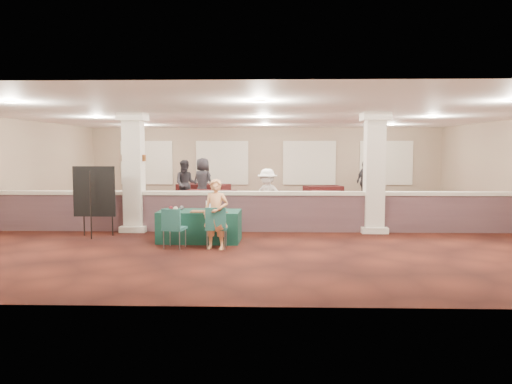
{
  "coord_description": "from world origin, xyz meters",
  "views": [
    {
      "loc": [
        0.21,
        -14.95,
        2.26
      ],
      "look_at": [
        -0.16,
        -2.0,
        1.12
      ],
      "focal_mm": 35.0,
      "sensor_mm": 36.0,
      "label": 1
    }
  ],
  "objects_px": {
    "far_table_front_center": "(323,206)",
    "far_table_back_left": "(204,194)",
    "far_table_front_right": "(338,204)",
    "far_table_back_right": "(323,193)",
    "easel_board": "(94,192)",
    "far_table_back_center": "(210,200)",
    "attendee_c": "(365,181)",
    "conf_chair_main": "(216,224)",
    "far_table_front_left": "(101,205)",
    "attendee_b": "(267,196)",
    "attendee_a": "(186,184)",
    "attendee_d": "(203,182)",
    "woman": "(216,214)",
    "conf_chair_side": "(173,225)",
    "near_table": "(200,226)"
  },
  "relations": [
    {
      "from": "conf_chair_main",
      "to": "attendee_d",
      "type": "height_order",
      "value": "attendee_d"
    },
    {
      "from": "woman",
      "to": "attendee_b",
      "type": "xyz_separation_m",
      "value": [
        1.12,
        3.93,
        0.03
      ]
    },
    {
      "from": "attendee_a",
      "to": "far_table_back_right",
      "type": "bearing_deg",
      "value": 18.04
    },
    {
      "from": "far_table_back_center",
      "to": "attendee_a",
      "type": "relative_size",
      "value": 0.99
    },
    {
      "from": "far_table_front_right",
      "to": "attendee_d",
      "type": "bearing_deg",
      "value": 150.36
    },
    {
      "from": "far_table_back_left",
      "to": "conf_chair_main",
      "type": "bearing_deg",
      "value": -80.6
    },
    {
      "from": "far_table_front_left",
      "to": "attendee_b",
      "type": "relative_size",
      "value": 1.19
    },
    {
      "from": "conf_chair_side",
      "to": "far_table_front_left",
      "type": "xyz_separation_m",
      "value": [
        -3.38,
        5.06,
        -0.14
      ]
    },
    {
      "from": "conf_chair_main",
      "to": "attendee_d",
      "type": "xyz_separation_m",
      "value": [
        -1.46,
        8.55,
        0.38
      ]
    },
    {
      "from": "far_table_front_left",
      "to": "attendee_a",
      "type": "xyz_separation_m",
      "value": [
        2.33,
        2.85,
        0.51
      ]
    },
    {
      "from": "easel_board",
      "to": "attendee_a",
      "type": "bearing_deg",
      "value": 79.7
    },
    {
      "from": "easel_board",
      "to": "attendee_b",
      "type": "height_order",
      "value": "easel_board"
    },
    {
      "from": "conf_chair_main",
      "to": "far_table_back_center",
      "type": "xyz_separation_m",
      "value": [
        -1.0,
        7.09,
        -0.2
      ]
    },
    {
      "from": "conf_chair_side",
      "to": "woman",
      "type": "height_order",
      "value": "woman"
    },
    {
      "from": "near_table",
      "to": "woman",
      "type": "relative_size",
      "value": 1.24
    },
    {
      "from": "woman",
      "to": "far_table_front_center",
      "type": "distance_m",
      "value": 6.48
    },
    {
      "from": "easel_board",
      "to": "near_table",
      "type": "bearing_deg",
      "value": -9.99
    },
    {
      "from": "attendee_c",
      "to": "far_table_back_center",
      "type": "bearing_deg",
      "value": 158.28
    },
    {
      "from": "far_table_back_right",
      "to": "attendee_c",
      "type": "distance_m",
      "value": 1.83
    },
    {
      "from": "far_table_front_right",
      "to": "attendee_c",
      "type": "bearing_deg",
      "value": 68.14
    },
    {
      "from": "far_table_front_center",
      "to": "far_table_back_left",
      "type": "relative_size",
      "value": 0.83
    },
    {
      "from": "conf_chair_side",
      "to": "far_table_front_right",
      "type": "bearing_deg",
      "value": 62.85
    },
    {
      "from": "easel_board",
      "to": "far_table_back_left",
      "type": "xyz_separation_m",
      "value": [
        1.75,
        7.67,
        -0.74
      ]
    },
    {
      "from": "attendee_c",
      "to": "far_table_front_center",
      "type": "bearing_deg",
      "value": -163.37
    },
    {
      "from": "far_table_front_left",
      "to": "far_table_front_right",
      "type": "distance_m",
      "value": 7.88
    },
    {
      "from": "near_table",
      "to": "far_table_front_center",
      "type": "xyz_separation_m",
      "value": [
        3.5,
        4.79,
        -0.04
      ]
    },
    {
      "from": "far_table_front_center",
      "to": "attendee_b",
      "type": "height_order",
      "value": "attendee_b"
    },
    {
      "from": "far_table_back_center",
      "to": "far_table_back_right",
      "type": "relative_size",
      "value": 1.12
    },
    {
      "from": "conf_chair_main",
      "to": "far_table_front_left",
      "type": "xyz_separation_m",
      "value": [
        -4.35,
        5.05,
        -0.16
      ]
    },
    {
      "from": "near_table",
      "to": "far_table_back_center",
      "type": "bearing_deg",
      "value": 96.87
    },
    {
      "from": "conf_chair_main",
      "to": "attendee_d",
      "type": "distance_m",
      "value": 8.68
    },
    {
      "from": "woman",
      "to": "far_table_back_right",
      "type": "distance_m",
      "value": 11.01
    },
    {
      "from": "far_table_back_center",
      "to": "attendee_d",
      "type": "distance_m",
      "value": 1.64
    },
    {
      "from": "far_table_front_center",
      "to": "attendee_b",
      "type": "relative_size",
      "value": 1.02
    },
    {
      "from": "conf_chair_main",
      "to": "far_table_back_center",
      "type": "height_order",
      "value": "conf_chair_main"
    },
    {
      "from": "attendee_a",
      "to": "attendee_d",
      "type": "bearing_deg",
      "value": 43.23
    },
    {
      "from": "far_table_front_left",
      "to": "far_table_back_center",
      "type": "xyz_separation_m",
      "value": [
        3.35,
        2.05,
        -0.04
      ]
    },
    {
      "from": "attendee_a",
      "to": "far_table_front_left",
      "type": "bearing_deg",
      "value": -135.7
    },
    {
      "from": "far_table_front_center",
      "to": "attendee_a",
      "type": "xyz_separation_m",
      "value": [
        -5.02,
        2.21,
        0.57
      ]
    },
    {
      "from": "near_table",
      "to": "far_table_front_center",
      "type": "relative_size",
      "value": 1.17
    },
    {
      "from": "far_table_front_right",
      "to": "far_table_back_right",
      "type": "xyz_separation_m",
      "value": [
        0.0,
        4.66,
        -0.07
      ]
    },
    {
      "from": "far_table_front_left",
      "to": "attendee_b",
      "type": "bearing_deg",
      "value": -11.9
    },
    {
      "from": "easel_board",
      "to": "far_table_front_right",
      "type": "distance_m",
      "value": 8.06
    },
    {
      "from": "far_table_back_center",
      "to": "attendee_c",
      "type": "height_order",
      "value": "attendee_c"
    },
    {
      "from": "far_table_front_left",
      "to": "attendee_a",
      "type": "bearing_deg",
      "value": 50.63
    },
    {
      "from": "easel_board",
      "to": "far_table_back_right",
      "type": "bearing_deg",
      "value": 53.53
    },
    {
      "from": "far_table_back_center",
      "to": "woman",
      "type": "bearing_deg",
      "value": -82.02
    },
    {
      "from": "attendee_b",
      "to": "far_table_front_left",
      "type": "bearing_deg",
      "value": -172.71
    },
    {
      "from": "far_table_front_right",
      "to": "attendee_d",
      "type": "xyz_separation_m",
      "value": [
        -4.96,
        2.82,
        0.55
      ]
    },
    {
      "from": "attendee_b",
      "to": "far_table_back_center",
      "type": "bearing_deg",
      "value": 142.78
    }
  ]
}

